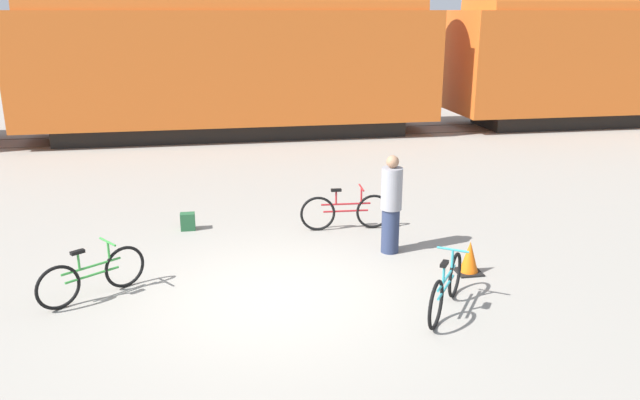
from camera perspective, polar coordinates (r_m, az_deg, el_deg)
The scene contains 10 objects.
ground_plane at distance 9.54m, azimuth -4.06°, elevation -8.63°, with size 80.00×80.00×0.00m, color gray.
freight_train at distance 21.23m, azimuth -8.13°, elevation 13.61°, with size 43.05×3.10×5.59m.
rail_near at distance 20.89m, azimuth -7.71°, elevation 5.48°, with size 55.05×0.07×0.01m, color #4C4238.
rail_far at distance 22.30m, azimuth -7.89°, elevation 6.19°, with size 55.05×0.07×0.01m, color #4C4238.
bicycle_maroon at distance 12.13m, azimuth 2.38°, elevation -1.06°, with size 1.78×0.46×0.85m.
bicycle_green at distance 9.89m, azimuth -20.07°, elevation -6.50°, with size 1.42×1.04×0.82m.
bicycle_teal at distance 9.06m, azimuth 11.44°, elevation -7.86°, with size 1.06×1.47×0.85m.
person_in_grey at distance 10.90m, azimuth 6.52°, elevation -0.44°, with size 0.37×0.37×1.76m.
backpack at distance 12.42m, azimuth -11.99°, elevation -1.94°, with size 0.28×0.20×0.34m.
traffic_cone at distance 10.45m, azimuth 13.51°, elevation -5.21°, with size 0.40×0.40×0.55m.
Camera 1 is at (-0.87, -8.57, 4.12)m, focal length 35.00 mm.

